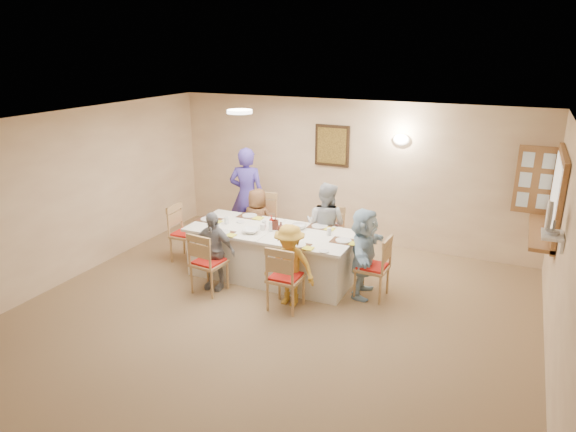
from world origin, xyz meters
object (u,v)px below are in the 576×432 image
at_px(diner_back_right, 326,226).
at_px(caregiver, 247,196).
at_px(chair_back_left, 261,224).
at_px(condiment_ketchup, 271,222).
at_px(chair_front_left, 209,261).
at_px(chair_left_end, 186,233).
at_px(diner_front_left, 213,251).
at_px(diner_right_end, 364,253).
at_px(desk_fan, 552,222).
at_px(chair_front_right, 286,276).
at_px(chair_right_end, 372,266).
at_px(serving_hatch, 557,196).
at_px(diner_back_left, 257,222).
at_px(chair_back_right, 328,237).
at_px(diner_front_right, 290,265).
at_px(dining_table, 272,253).

bearing_deg(diner_back_right, caregiver, -10.78).
xyz_separation_m(chair_back_left, condiment_ketchup, (0.58, -0.76, 0.36)).
bearing_deg(chair_front_left, chair_left_end, -34.65).
bearing_deg(diner_front_left, caregiver, 99.85).
height_order(chair_left_end, diner_right_end, diner_right_end).
bearing_deg(diner_back_right, desk_fan, 164.57).
relative_size(chair_front_right, chair_right_end, 1.01).
height_order(desk_fan, caregiver, caregiver).
xyz_separation_m(serving_hatch, diner_back_right, (-3.12, -0.22, -0.81)).
bearing_deg(condiment_ketchup, diner_back_left, 132.01).
bearing_deg(chair_right_end, diner_back_left, -105.00).
distance_m(serving_hatch, chair_front_right, 3.70).
height_order(chair_back_right, chair_front_left, chair_back_right).
relative_size(desk_fan, diner_front_left, 0.26).
bearing_deg(chair_front_right, caregiver, -49.68).
xyz_separation_m(chair_back_right, diner_back_right, (-0.00, -0.12, 0.22)).
distance_m(desk_fan, chair_back_left, 4.51).
height_order(diner_back_left, caregiver, caregiver).
bearing_deg(chair_back_right, diner_front_right, -87.99).
relative_size(diner_back_right, condiment_ketchup, 6.59).
xyz_separation_m(diner_back_left, diner_right_end, (2.02, -0.68, 0.07)).
bearing_deg(dining_table, condiment_ketchup, 119.00).
bearing_deg(chair_front_left, diner_front_left, -84.54).
height_order(chair_back_right, chair_right_end, chair_back_right).
height_order(dining_table, diner_back_left, diner_back_left).
height_order(chair_front_right, chair_left_end, chair_left_end).
relative_size(dining_table, chair_right_end, 2.75).
height_order(chair_back_left, diner_right_end, diner_right_end).
height_order(chair_front_left, diner_back_right, diner_back_right).
xyz_separation_m(chair_front_right, diner_front_left, (-1.20, 0.12, 0.12)).
bearing_deg(diner_front_left, diner_back_right, 44.61).
height_order(serving_hatch, diner_right_end, serving_hatch).
height_order(diner_back_left, diner_back_right, diner_back_right).
bearing_deg(diner_back_right, diner_right_end, 145.46).
height_order(chair_front_left, chair_left_end, chair_left_end).
distance_m(chair_front_left, chair_front_right, 1.20).
xyz_separation_m(chair_back_right, diner_right_end, (0.82, -0.80, 0.17)).
distance_m(dining_table, diner_back_right, 0.96).
xyz_separation_m(dining_table, chair_right_end, (1.55, 0.00, 0.08)).
xyz_separation_m(serving_hatch, diner_front_right, (-3.12, -1.58, -0.93)).
bearing_deg(chair_right_end, dining_table, -87.45).
xyz_separation_m(diner_front_right, condiment_ketchup, (-0.62, 0.72, 0.29)).
distance_m(chair_right_end, diner_back_left, 2.26).
bearing_deg(diner_back_left, chair_left_end, 34.25).
xyz_separation_m(diner_back_left, caregiver, (-0.45, 0.47, 0.28)).
bearing_deg(serving_hatch, chair_right_end, -157.47).
relative_size(chair_front_right, chair_left_end, 0.99).
height_order(chair_back_left, caregiver, caregiver).
bearing_deg(diner_back_right, chair_back_left, -0.59).
distance_m(chair_back_left, condiment_ketchup, 1.02).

